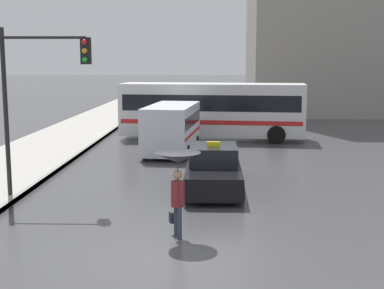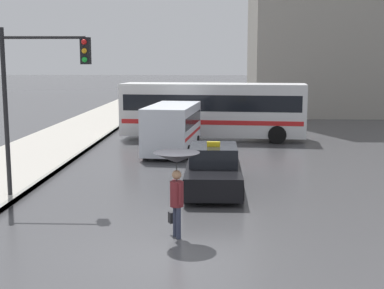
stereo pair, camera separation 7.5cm
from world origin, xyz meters
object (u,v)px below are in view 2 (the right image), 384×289
object	(u,v)px
city_bus	(213,108)
pedestrian_with_umbrella	(177,168)
taxi	(213,170)
ambulance_van	(172,126)
traffic_light	(39,83)

from	to	relation	value
city_bus	pedestrian_with_umbrella	xyz separation A→B (m)	(-0.85, -16.76, 0.03)
taxi	pedestrian_with_umbrella	distance (m)	5.20
ambulance_van	traffic_light	bearing A→B (deg)	75.28
taxi	ambulance_van	size ratio (longest dim) A/B	0.87
taxi	pedestrian_with_umbrella	bearing A→B (deg)	79.89
ambulance_van	traffic_light	distance (m)	9.80
taxi	traffic_light	world-z (taller)	traffic_light
city_bus	pedestrian_with_umbrella	distance (m)	16.78
taxi	city_bus	size ratio (longest dim) A/B	0.45
taxi	ambulance_van	xyz separation A→B (m)	(-1.95, 7.29, 0.59)
taxi	city_bus	distance (m)	11.80
taxi	pedestrian_with_umbrella	size ratio (longest dim) A/B	2.16
ambulance_van	city_bus	bearing A→B (deg)	-107.08
pedestrian_with_umbrella	ambulance_van	bearing A→B (deg)	-20.18
ambulance_van	pedestrian_with_umbrella	size ratio (longest dim) A/B	2.49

